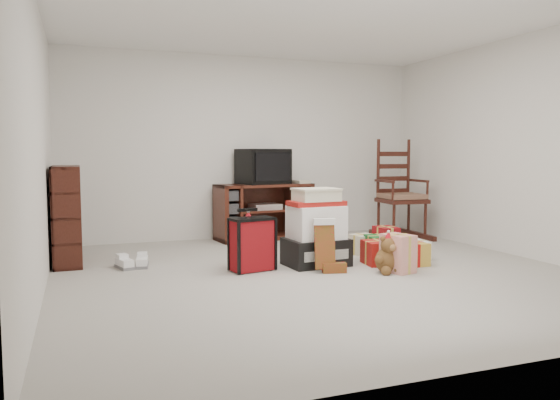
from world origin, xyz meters
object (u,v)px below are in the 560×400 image
object	(u,v)px
teddy_bear	(387,257)
gift_cluster	(390,247)
bookshelf	(67,217)
santa_figurine	(323,229)
rocking_chair	(399,202)
mrs_claus_figurine	(248,246)
tv_stand	(264,211)
crt_television	(263,166)
sneaker_pair	(133,263)
red_suitcase	(252,244)
gift_pile	(316,232)

from	to	relation	value
teddy_bear	gift_cluster	world-z (taller)	teddy_bear
bookshelf	santa_figurine	xyz separation A→B (m)	(2.89, -0.23, -0.25)
bookshelf	rocking_chair	world-z (taller)	rocking_chair
mrs_claus_figurine	santa_figurine	bearing A→B (deg)	29.02
tv_stand	bookshelf	xyz separation A→B (m)	(-2.50, -0.85, 0.12)
teddy_bear	crt_television	size ratio (longest dim) A/B	0.48
bookshelf	sneaker_pair	xyz separation A→B (m)	(0.63, -0.48, -0.45)
red_suitcase	santa_figurine	world-z (taller)	santa_figurine
gift_cluster	crt_television	world-z (taller)	crt_television
tv_stand	red_suitcase	xyz separation A→B (m)	(-0.77, -1.90, -0.11)
red_suitcase	crt_television	bearing A→B (deg)	56.98
rocking_chair	mrs_claus_figurine	xyz separation A→B (m)	(-2.58, -1.24, -0.26)
sneaker_pair	gift_pile	bearing A→B (deg)	-22.73
gift_pile	teddy_bear	size ratio (longest dim) A/B	2.20
sneaker_pair	gift_cluster	distance (m)	2.75
tv_stand	sneaker_pair	size ratio (longest dim) A/B	3.82
santa_figurine	crt_television	world-z (taller)	crt_television
bookshelf	gift_pile	bearing A→B (deg)	-22.63
tv_stand	gift_cluster	bearing A→B (deg)	-73.35
rocking_chair	sneaker_pair	world-z (taller)	rocking_chair
red_suitcase	gift_cluster	size ratio (longest dim) A/B	0.51
gift_pile	santa_figurine	world-z (taller)	gift_pile
gift_pile	teddy_bear	world-z (taller)	gift_pile
rocking_chair	santa_figurine	distance (m)	1.58
rocking_chair	santa_figurine	xyz separation A→B (m)	(-1.44, -0.60, -0.24)
bookshelf	crt_television	size ratio (longest dim) A/B	1.40
gift_cluster	bookshelf	bearing A→B (deg)	162.13
santa_figurine	gift_cluster	bearing A→B (deg)	-63.37
crt_television	mrs_claus_figurine	bearing A→B (deg)	-128.50
teddy_bear	mrs_claus_figurine	size ratio (longest dim) A/B	0.62
rocking_chair	crt_television	xyz separation A→B (m)	(-1.84, 0.50, 0.51)
sneaker_pair	bookshelf	bearing A→B (deg)	136.61
santa_figurine	gift_pile	bearing A→B (deg)	-119.57
gift_pile	mrs_claus_figurine	size ratio (longest dim) A/B	1.36
tv_stand	gift_pile	size ratio (longest dim) A/B	1.73
bookshelf	santa_figurine	distance (m)	2.91
bookshelf	gift_cluster	distance (m)	3.50
rocking_chair	teddy_bear	distance (m)	2.42
rocking_chair	santa_figurine	bearing A→B (deg)	-154.31
teddy_bear	santa_figurine	xyz separation A→B (m)	(-0.07, 1.36, 0.09)
mrs_claus_figurine	gift_cluster	distance (m)	1.58
teddy_bear	mrs_claus_figurine	distance (m)	1.41
tv_stand	bookshelf	bearing A→B (deg)	-167.48
bookshelf	rocking_chair	xyz separation A→B (m)	(4.33, 0.37, -0.01)
tv_stand	rocking_chair	world-z (taller)	rocking_chair
tv_stand	santa_figurine	size ratio (longest dim) A/B	2.08
bookshelf	rocking_chair	bearing A→B (deg)	4.94
red_suitcase	sneaker_pair	xyz separation A→B (m)	(-1.10, 0.58, -0.22)
tv_stand	rocking_chair	bearing A→B (deg)	-20.82
gift_pile	gift_cluster	size ratio (longest dim) A/B	0.64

